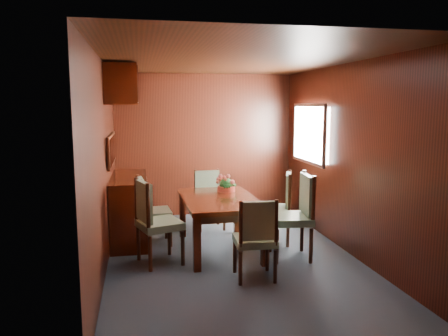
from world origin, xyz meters
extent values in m
plane|color=#303841|center=(0.00, 0.00, 0.00)|extent=(4.50, 4.50, 0.00)
cube|color=black|center=(-1.50, 0.00, 1.20)|extent=(0.02, 4.50, 2.40)
cube|color=black|center=(1.50, 0.00, 1.20)|extent=(0.02, 4.50, 2.40)
cube|color=black|center=(0.00, 2.25, 1.20)|extent=(3.00, 0.02, 2.40)
cube|color=black|center=(0.00, -2.25, 1.20)|extent=(3.00, 0.02, 2.40)
cube|color=black|center=(0.00, 0.00, 2.40)|extent=(3.00, 4.50, 0.02)
cube|color=white|center=(1.48, 1.10, 1.45)|extent=(0.14, 1.10, 0.80)
cube|color=#B2B2B7|center=(1.41, 1.10, 1.45)|extent=(0.04, 1.20, 0.90)
cube|color=black|center=(-1.47, 1.00, 1.28)|extent=(0.03, 1.36, 0.41)
cube|color=silver|center=(-1.45, 1.00, 1.28)|extent=(0.01, 1.30, 0.35)
cube|color=#321006|center=(-1.30, 1.00, 2.13)|extent=(0.40, 1.40, 0.50)
cube|color=#321006|center=(-1.25, 1.00, 0.45)|extent=(0.48, 1.40, 0.90)
cube|color=#321006|center=(-0.49, -0.37, 0.32)|extent=(0.09, 0.09, 0.64)
cube|color=#321006|center=(0.32, -0.35, 0.32)|extent=(0.09, 0.09, 0.64)
cube|color=#321006|center=(-0.52, 0.99, 0.32)|extent=(0.09, 0.09, 0.64)
cube|color=#321006|center=(0.29, 1.01, 0.32)|extent=(0.09, 0.09, 0.64)
cube|color=black|center=(-0.10, 0.32, 0.59)|extent=(0.85, 1.39, 0.09)
cube|color=#321006|center=(-0.10, 0.32, 0.67)|extent=(0.96, 1.50, 0.06)
cylinder|color=black|center=(-1.14, 0.12, 0.21)|extent=(0.05, 0.05, 0.41)
cylinder|color=black|center=(-1.01, -0.28, 0.21)|extent=(0.05, 0.05, 0.41)
cylinder|color=black|center=(-0.76, 0.25, 0.21)|extent=(0.05, 0.05, 0.41)
cylinder|color=black|center=(-0.63, -0.15, 0.21)|extent=(0.05, 0.05, 0.41)
cube|color=slate|center=(-0.88, -0.01, 0.47)|extent=(0.59, 0.60, 0.08)
cylinder|color=black|center=(-1.15, 0.12, 0.75)|extent=(0.05, 0.05, 0.55)
cylinder|color=black|center=(-1.02, -0.28, 0.75)|extent=(0.05, 0.05, 0.55)
cube|color=slate|center=(-1.06, -0.07, 0.77)|extent=(0.20, 0.44, 0.46)
cylinder|color=black|center=(-1.12, 0.91, 0.19)|extent=(0.04, 0.04, 0.37)
cylinder|color=black|center=(-1.08, 0.53, 0.19)|extent=(0.04, 0.04, 0.37)
cylinder|color=black|center=(-0.75, 0.94, 0.19)|extent=(0.04, 0.04, 0.37)
cylinder|color=black|center=(-0.72, 0.56, 0.19)|extent=(0.04, 0.04, 0.37)
cube|color=slate|center=(-0.92, 0.73, 0.43)|extent=(0.46, 0.48, 0.08)
cylinder|color=black|center=(-1.13, 0.91, 0.68)|extent=(0.04, 0.04, 0.50)
cylinder|color=black|center=(-1.09, 0.52, 0.68)|extent=(0.04, 0.04, 0.50)
cube|color=slate|center=(-1.09, 0.72, 0.70)|extent=(0.09, 0.41, 0.42)
cylinder|color=black|center=(0.88, -0.37, 0.21)|extent=(0.05, 0.05, 0.43)
cylinder|color=black|center=(0.94, 0.06, 0.21)|extent=(0.05, 0.05, 0.43)
cylinder|color=black|center=(0.47, -0.33, 0.21)|extent=(0.05, 0.05, 0.43)
cylinder|color=black|center=(0.52, 0.11, 0.21)|extent=(0.05, 0.05, 0.43)
cube|color=slate|center=(0.70, -0.13, 0.49)|extent=(0.54, 0.56, 0.09)
cylinder|color=black|center=(0.90, -0.38, 0.78)|extent=(0.05, 0.05, 0.57)
cylinder|color=black|center=(0.95, 0.06, 0.78)|extent=(0.05, 0.05, 0.57)
cube|color=slate|center=(0.90, -0.16, 0.80)|extent=(0.12, 0.46, 0.48)
cylinder|color=black|center=(0.82, 0.25, 0.20)|extent=(0.04, 0.04, 0.39)
cylinder|color=black|center=(0.95, 0.63, 0.20)|extent=(0.04, 0.04, 0.39)
cylinder|color=black|center=(0.45, 0.38, 0.20)|extent=(0.04, 0.04, 0.39)
cylinder|color=black|center=(0.59, 0.76, 0.20)|extent=(0.04, 0.04, 0.39)
cube|color=slate|center=(0.70, 0.50, 0.46)|extent=(0.58, 0.59, 0.08)
cylinder|color=black|center=(0.82, 0.24, 0.72)|extent=(0.04, 0.04, 0.53)
cylinder|color=black|center=(0.96, 0.63, 0.72)|extent=(0.04, 0.04, 0.53)
cube|color=slate|center=(0.87, 0.44, 0.74)|extent=(0.20, 0.42, 0.45)
cylinder|color=black|center=(-0.09, -0.85, 0.18)|extent=(0.04, 0.04, 0.37)
cylinder|color=black|center=(0.28, -0.86, 0.18)|extent=(0.04, 0.04, 0.37)
cylinder|color=black|center=(-0.07, -0.49, 0.18)|extent=(0.04, 0.04, 0.37)
cylinder|color=black|center=(0.30, -0.51, 0.18)|extent=(0.04, 0.04, 0.37)
cube|color=slate|center=(0.11, -0.68, 0.42)|extent=(0.45, 0.43, 0.07)
cylinder|color=black|center=(-0.09, -0.85, 0.67)|extent=(0.04, 0.04, 0.49)
cylinder|color=black|center=(0.28, -0.87, 0.67)|extent=(0.04, 0.04, 0.49)
cube|color=slate|center=(0.10, -0.85, 0.68)|extent=(0.40, 0.08, 0.41)
cylinder|color=black|center=(0.10, 1.52, 0.18)|extent=(0.04, 0.04, 0.36)
cylinder|color=black|center=(-0.26, 1.50, 0.18)|extent=(0.04, 0.04, 0.36)
cylinder|color=black|center=(0.13, 1.18, 0.18)|extent=(0.04, 0.04, 0.36)
cylinder|color=black|center=(-0.23, 1.15, 0.18)|extent=(0.04, 0.04, 0.36)
cube|color=slate|center=(-0.07, 1.34, 0.41)|extent=(0.45, 0.44, 0.07)
cylinder|color=black|center=(0.10, 1.53, 0.65)|extent=(0.04, 0.04, 0.48)
cylinder|color=black|center=(-0.26, 1.50, 0.65)|extent=(0.04, 0.04, 0.48)
cube|color=slate|center=(-0.08, 1.50, 0.67)|extent=(0.39, 0.09, 0.40)
cylinder|color=#B94A38|center=(0.07, 0.71, 0.73)|extent=(0.25, 0.25, 0.08)
sphere|color=#1B531F|center=(0.07, 0.71, 0.79)|extent=(0.19, 0.19, 0.19)
camera|label=1|loc=(-1.09, -5.10, 1.88)|focal=35.00mm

